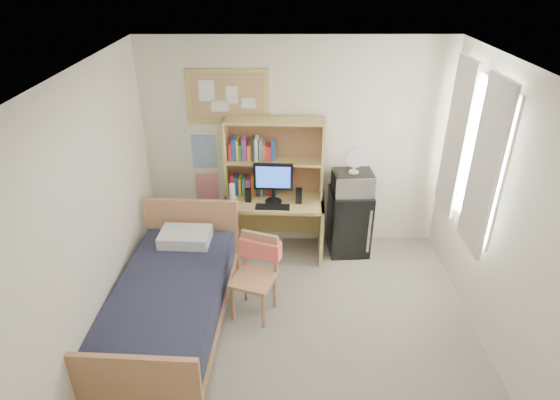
{
  "coord_description": "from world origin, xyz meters",
  "views": [
    {
      "loc": [
        -0.19,
        -3.18,
        3.37
      ],
      "look_at": [
        -0.19,
        1.2,
        1.05
      ],
      "focal_mm": 30.0,
      "sensor_mm": 36.0,
      "label": 1
    }
  ],
  "objects_px": {
    "bulletin_board": "(228,97)",
    "mini_fridge": "(349,222)",
    "desk": "(274,227)",
    "speaker_right": "(299,196)",
    "desk_fan": "(354,161)",
    "speaker_left": "(248,195)",
    "bed": "(171,308)",
    "monitor": "(273,184)",
    "desk_chair": "(254,279)",
    "microwave": "(353,183)"
  },
  "relations": [
    {
      "from": "desk",
      "to": "desk_chair",
      "type": "xyz_separation_m",
      "value": [
        -0.19,
        -1.14,
        0.07
      ]
    },
    {
      "from": "mini_fridge",
      "to": "microwave",
      "type": "bearing_deg",
      "value": -90.0
    },
    {
      "from": "desk_chair",
      "to": "desk_fan",
      "type": "bearing_deg",
      "value": 66.14
    },
    {
      "from": "bed",
      "to": "monitor",
      "type": "bearing_deg",
      "value": 56.31
    },
    {
      "from": "mini_fridge",
      "to": "monitor",
      "type": "distance_m",
      "value": 1.11
    },
    {
      "from": "speaker_left",
      "to": "bed",
      "type": "bearing_deg",
      "value": -114.44
    },
    {
      "from": "mini_fridge",
      "to": "speaker_left",
      "type": "height_order",
      "value": "speaker_left"
    },
    {
      "from": "microwave",
      "to": "desk",
      "type": "bearing_deg",
      "value": 178.92
    },
    {
      "from": "bulletin_board",
      "to": "speaker_right",
      "type": "xyz_separation_m",
      "value": [
        0.82,
        -0.38,
        -1.07
      ]
    },
    {
      "from": "speaker_left",
      "to": "microwave",
      "type": "bearing_deg",
      "value": 6.92
    },
    {
      "from": "desk_chair",
      "to": "microwave",
      "type": "distance_m",
      "value": 1.72
    },
    {
      "from": "desk",
      "to": "desk_fan",
      "type": "xyz_separation_m",
      "value": [
        0.94,
        0.04,
        0.87
      ]
    },
    {
      "from": "desk_fan",
      "to": "desk_chair",
      "type": "bearing_deg",
      "value": -137.19
    },
    {
      "from": "bed",
      "to": "speaker_right",
      "type": "distance_m",
      "value": 1.93
    },
    {
      "from": "bulletin_board",
      "to": "microwave",
      "type": "distance_m",
      "value": 1.77
    },
    {
      "from": "speaker_right",
      "to": "microwave",
      "type": "xyz_separation_m",
      "value": [
        0.64,
        0.11,
        0.11
      ]
    },
    {
      "from": "bulletin_board",
      "to": "bed",
      "type": "xyz_separation_m",
      "value": [
        -0.48,
        -1.69,
        -1.64
      ]
    },
    {
      "from": "speaker_left",
      "to": "desk_fan",
      "type": "bearing_deg",
      "value": 6.92
    },
    {
      "from": "mini_fridge",
      "to": "bed",
      "type": "distance_m",
      "value": 2.42
    },
    {
      "from": "speaker_left",
      "to": "microwave",
      "type": "xyz_separation_m",
      "value": [
        1.24,
        0.08,
        0.12
      ]
    },
    {
      "from": "monitor",
      "to": "desk_fan",
      "type": "xyz_separation_m",
      "value": [
        0.94,
        0.1,
        0.25
      ]
    },
    {
      "from": "bed",
      "to": "desk",
      "type": "bearing_deg",
      "value": 57.43
    },
    {
      "from": "desk_chair",
      "to": "desk_fan",
      "type": "height_order",
      "value": "desk_fan"
    },
    {
      "from": "desk",
      "to": "microwave",
      "type": "relative_size",
      "value": 2.61
    },
    {
      "from": "speaker_left",
      "to": "desk",
      "type": "bearing_deg",
      "value": 11.31
    },
    {
      "from": "monitor",
      "to": "speaker_right",
      "type": "distance_m",
      "value": 0.34
    },
    {
      "from": "speaker_right",
      "to": "desk_fan",
      "type": "distance_m",
      "value": 0.76
    },
    {
      "from": "mini_fridge",
      "to": "desk_fan",
      "type": "bearing_deg",
      "value": -90.0
    },
    {
      "from": "desk",
      "to": "speaker_right",
      "type": "height_order",
      "value": "speaker_right"
    },
    {
      "from": "bed",
      "to": "speaker_right",
      "type": "xyz_separation_m",
      "value": [
        1.3,
        1.31,
        0.56
      ]
    },
    {
      "from": "speaker_left",
      "to": "microwave",
      "type": "height_order",
      "value": "microwave"
    },
    {
      "from": "desk",
      "to": "bulletin_board",
      "type": "bearing_deg",
      "value": 152.71
    },
    {
      "from": "bed",
      "to": "microwave",
      "type": "relative_size",
      "value": 4.47
    },
    {
      "from": "bulletin_board",
      "to": "mini_fridge",
      "type": "bearing_deg",
      "value": -9.62
    },
    {
      "from": "desk",
      "to": "speaker_left",
      "type": "bearing_deg",
      "value": -168.69
    },
    {
      "from": "bulletin_board",
      "to": "monitor",
      "type": "relative_size",
      "value": 1.93
    },
    {
      "from": "speaker_right",
      "to": "speaker_left",
      "type": "bearing_deg",
      "value": 180.0
    },
    {
      "from": "mini_fridge",
      "to": "bed",
      "type": "height_order",
      "value": "mini_fridge"
    },
    {
      "from": "desk_chair",
      "to": "monitor",
      "type": "height_order",
      "value": "monitor"
    },
    {
      "from": "speaker_right",
      "to": "microwave",
      "type": "distance_m",
      "value": 0.66
    },
    {
      "from": "bulletin_board",
      "to": "desk_chair",
      "type": "bearing_deg",
      "value": -77.37
    },
    {
      "from": "bulletin_board",
      "to": "bed",
      "type": "distance_m",
      "value": 2.4
    },
    {
      "from": "monitor",
      "to": "microwave",
      "type": "distance_m",
      "value": 0.95
    },
    {
      "from": "bulletin_board",
      "to": "desk_fan",
      "type": "distance_m",
      "value": 1.63
    },
    {
      "from": "bulletin_board",
      "to": "desk",
      "type": "relative_size",
      "value": 0.78
    },
    {
      "from": "desk",
      "to": "monitor",
      "type": "bearing_deg",
      "value": -90.0
    },
    {
      "from": "speaker_left",
      "to": "desk_fan",
      "type": "relative_size",
      "value": 0.55
    },
    {
      "from": "desk_fan",
      "to": "speaker_left",
      "type": "bearing_deg",
      "value": -179.65
    },
    {
      "from": "bed",
      "to": "monitor",
      "type": "distance_m",
      "value": 1.81
    },
    {
      "from": "speaker_left",
      "to": "speaker_right",
      "type": "bearing_deg",
      "value": -0.0
    }
  ]
}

